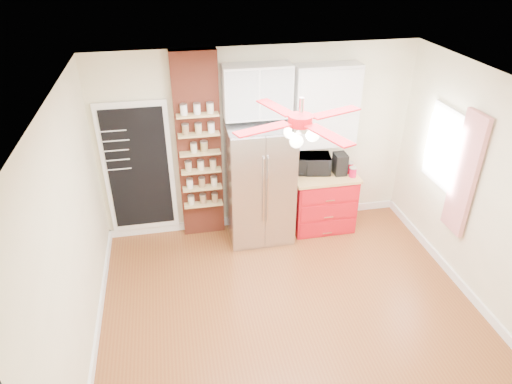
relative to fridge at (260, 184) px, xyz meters
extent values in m
plane|color=brown|center=(0.05, -1.63, -0.88)|extent=(4.50, 4.50, 0.00)
plane|color=white|center=(0.05, -1.63, 1.83)|extent=(4.50, 4.50, 0.00)
cube|color=#F2EBC2|center=(0.05, 0.37, 0.48)|extent=(4.50, 0.02, 2.70)
cube|color=#F2EBC2|center=(0.05, -3.63, 0.48)|extent=(4.50, 0.02, 2.70)
cube|color=#F2EBC2|center=(-2.20, -1.63, 0.48)|extent=(0.02, 4.00, 2.70)
cube|color=#F2EBC2|center=(2.30, -1.63, 0.48)|extent=(0.02, 4.00, 2.70)
cube|color=white|center=(-1.65, 0.34, 0.23)|extent=(0.95, 0.04, 1.95)
cube|color=black|center=(-1.65, 0.32, 0.23)|extent=(0.82, 0.02, 1.78)
cube|color=brown|center=(-0.80, 0.29, 0.48)|extent=(0.60, 0.16, 2.70)
cube|color=#B7B7BC|center=(0.00, 0.00, 0.00)|extent=(0.90, 0.70, 1.75)
cube|color=white|center=(0.00, 0.20, 1.27)|extent=(0.90, 0.35, 0.70)
cube|color=red|center=(0.97, 0.05, -0.45)|extent=(0.90, 0.60, 0.86)
cube|color=#DCB15F|center=(0.97, 0.05, 0.01)|extent=(0.94, 0.64, 0.04)
cube|color=white|center=(0.97, 0.22, 1.00)|extent=(0.90, 0.30, 1.15)
cube|color=white|center=(2.28, -0.73, 0.68)|extent=(0.04, 0.75, 1.05)
cube|color=red|center=(2.23, -1.28, 0.57)|extent=(0.06, 0.40, 1.55)
cylinder|color=silver|center=(0.05, -1.63, 1.68)|extent=(0.05, 0.05, 0.20)
cylinder|color=#A70A11|center=(0.05, -1.63, 1.56)|extent=(0.24, 0.24, 0.10)
sphere|color=white|center=(0.05, -1.63, 1.40)|extent=(0.13, 0.13, 0.13)
imported|color=black|center=(0.82, 0.15, 0.16)|extent=(0.53, 0.41, 0.27)
cube|color=black|center=(1.19, 0.03, 0.18)|extent=(0.18, 0.22, 0.31)
cylinder|color=#BE0A32|center=(1.34, -0.10, 0.09)|extent=(0.13, 0.13, 0.13)
cylinder|color=red|center=(1.34, 0.02, 0.10)|extent=(0.11, 0.11, 0.15)
cylinder|color=beige|center=(-0.88, 0.15, 0.56)|extent=(0.10, 0.10, 0.13)
cylinder|color=olive|center=(-0.74, 0.16, 0.56)|extent=(0.10, 0.10, 0.13)
camera|label=1|loc=(-1.15, -5.51, 3.11)|focal=32.00mm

